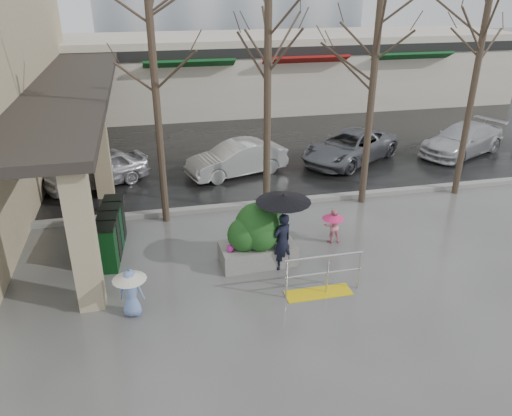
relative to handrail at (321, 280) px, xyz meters
name	(u,v)px	position (x,y,z in m)	size (l,w,h in m)	color
ground	(254,273)	(-1.36, 1.20, -0.38)	(120.00, 120.00, 0.00)	#51514F
street_asphalt	(181,95)	(-1.36, 23.20, -0.37)	(120.00, 36.00, 0.01)	black
curb	(228,207)	(-1.36, 5.20, -0.30)	(120.00, 0.30, 0.15)	gray
canopy_slab	(70,80)	(-6.16, 9.20, 3.25)	(2.80, 18.00, 0.25)	#2D2823
pillar_front	(83,238)	(-5.26, 0.70, 1.37)	(0.55, 0.55, 3.50)	tan
pillar_back	(100,147)	(-5.26, 7.20, 1.37)	(0.55, 0.55, 3.50)	tan
storefront_row	(220,72)	(0.64, 19.17, 1.64)	(34.00, 6.74, 4.00)	beige
handrail	(321,280)	(0.00, 0.00, 0.00)	(1.90, 0.50, 1.03)	yellow
tree_west	(152,50)	(-3.36, 4.80, 4.71)	(3.20, 3.20, 6.80)	#382B21
tree_midwest	(268,41)	(-0.16, 4.80, 4.86)	(3.20, 3.20, 7.00)	#382B21
tree_mideast	(376,52)	(3.14, 4.80, 4.48)	(3.20, 3.20, 6.50)	#382B21
tree_east	(484,31)	(6.64, 4.80, 5.01)	(3.20, 3.20, 7.20)	#382B21
woman	(283,220)	(-0.60, 1.32, 1.01)	(1.38, 1.38, 2.10)	black
child_pink	(333,223)	(1.16, 2.38, 0.21)	(0.63, 0.63, 1.00)	pink
child_blue	(131,288)	(-4.36, 0.13, 0.33)	(0.75, 0.75, 1.14)	#6C86C0
planter	(258,235)	(-1.15, 1.73, 0.44)	(1.99, 1.15, 1.70)	slate
news_boxes	(111,232)	(-4.88, 3.07, 0.26)	(0.71, 2.31, 1.27)	#0D3916
car_a	(96,169)	(-5.60, 8.24, 0.25)	(1.49, 3.70, 1.26)	#B9B8BD
car_b	(237,159)	(-0.47, 8.25, 0.25)	(1.33, 3.82, 1.26)	silver
car_c	(350,147)	(4.27, 8.70, 0.25)	(2.09, 4.53, 1.26)	slate
car_d	(463,139)	(9.33, 8.59, 0.25)	(1.77, 4.34, 1.26)	silver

